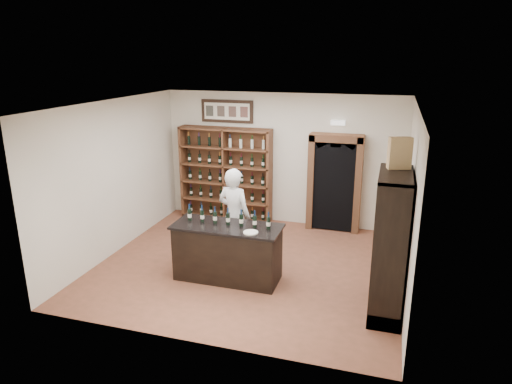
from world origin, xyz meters
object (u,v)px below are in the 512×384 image
tasting_counter (228,253)px  counter_bottle_0 (190,214)px  wine_shelf (226,174)px  shopkeeper (234,216)px  wine_crate (400,153)px  side_cabinet (391,267)px

tasting_counter → counter_bottle_0: counter_bottle_0 is taller
wine_shelf → counter_bottle_0: size_ratio=7.33×
tasting_counter → counter_bottle_0: 0.95m
shopkeeper → wine_crate: bearing=179.3°
counter_bottle_0 → side_cabinet: (3.44, -0.35, -0.35)m
wine_crate → shopkeeper: bearing=147.4°
tasting_counter → wine_crate: 3.33m
tasting_counter → wine_crate: bearing=-0.2°
wine_shelf → tasting_counter: size_ratio=1.17×
shopkeeper → wine_crate: wine_crate is taller
tasting_counter → side_cabinet: size_ratio=0.85×
side_cabinet → shopkeeper: 3.02m
wine_shelf → counter_bottle_0: wine_shelf is taller
tasting_counter → counter_bottle_0: size_ratio=6.27×
wine_shelf → side_cabinet: 5.02m
wine_shelf → tasting_counter: 3.19m
counter_bottle_0 → wine_crate: (3.43, -0.06, 1.33)m
tasting_counter → shopkeeper: 0.84m
wine_shelf → wine_crate: wine_crate is taller
counter_bottle_0 → shopkeeper: bearing=47.7°
tasting_counter → side_cabinet: side_cabinet is taller
shopkeeper → tasting_counter: bearing=113.1°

